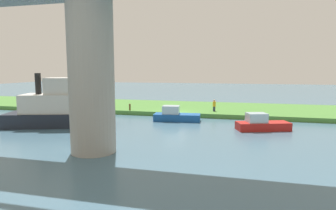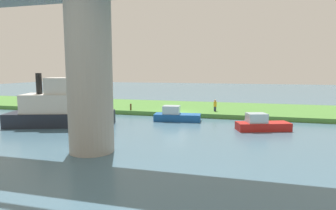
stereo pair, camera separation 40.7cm
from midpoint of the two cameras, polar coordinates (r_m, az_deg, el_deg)
name	(u,v)px [view 1 (the left image)]	position (r m, az deg, el deg)	size (l,w,h in m)	color
ground_plane	(175,117)	(32.93, 0.99, -2.39)	(160.00, 160.00, 0.00)	#476B7F
grassy_bank	(185,108)	(38.69, 3.04, -0.60)	(80.00, 12.00, 0.50)	#4C8438
bridge_pylon	(91,75)	(19.21, -15.52, 5.72)	(2.91, 2.91, 10.11)	#9E998E
person_on_bank	(214,105)	(34.35, 8.80, -0.05)	(0.48, 0.48, 1.39)	#2D334C
mooring_post	(130,107)	(35.14, -7.90, -0.39)	(0.20, 0.20, 0.77)	brown
motorboat_red	(64,106)	(29.43, -20.23, -0.27)	(10.45, 6.23, 5.07)	#1E232D
motorboat_white	(261,124)	(27.08, 17.59, -3.60)	(4.93, 3.07, 1.55)	red
riverboat_paddlewheel	(176,116)	(30.36, 1.13, -2.10)	(4.98, 2.21, 1.61)	#195199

